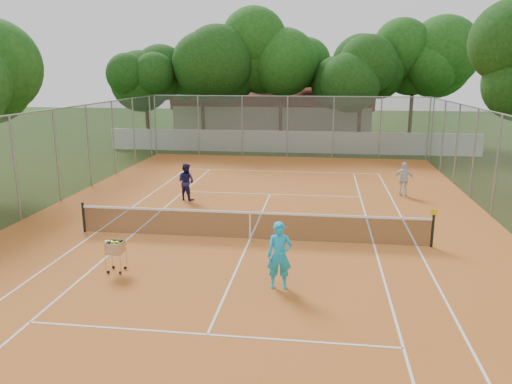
# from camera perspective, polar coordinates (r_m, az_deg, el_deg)

# --- Properties ---
(ground) EXTENTS (120.00, 120.00, 0.00)m
(ground) POSITION_cam_1_polar(r_m,az_deg,el_deg) (17.00, -0.67, -5.44)
(ground) COLOR #1A350E
(ground) RESTS_ON ground
(court_pad) EXTENTS (18.00, 34.00, 0.02)m
(court_pad) POSITION_cam_1_polar(r_m,az_deg,el_deg) (17.00, -0.67, -5.41)
(court_pad) COLOR #BA6324
(court_pad) RESTS_ON ground
(court_lines) EXTENTS (10.98, 23.78, 0.01)m
(court_lines) POSITION_cam_1_polar(r_m,az_deg,el_deg) (17.00, -0.67, -5.37)
(court_lines) COLOR white
(court_lines) RESTS_ON court_pad
(tennis_net) EXTENTS (11.88, 0.10, 0.98)m
(tennis_net) POSITION_cam_1_polar(r_m,az_deg,el_deg) (16.84, -0.68, -3.80)
(tennis_net) COLOR black
(tennis_net) RESTS_ON court_pad
(perimeter_fence) EXTENTS (18.00, 34.00, 4.00)m
(perimeter_fence) POSITION_cam_1_polar(r_m,az_deg,el_deg) (16.46, -0.69, 1.15)
(perimeter_fence) COLOR slate
(perimeter_fence) RESTS_ON ground
(boundary_wall) EXTENTS (26.00, 0.30, 1.50)m
(boundary_wall) POSITION_cam_1_polar(r_m,az_deg,el_deg) (35.31, 3.79, 5.75)
(boundary_wall) COLOR white
(boundary_wall) RESTS_ON ground
(clubhouse) EXTENTS (16.40, 9.00, 4.40)m
(clubhouse) POSITION_cam_1_polar(r_m,az_deg,el_deg) (45.24, 2.14, 9.33)
(clubhouse) COLOR beige
(clubhouse) RESTS_ON ground
(tropical_trees) EXTENTS (29.00, 19.00, 10.00)m
(tropical_trees) POSITION_cam_1_polar(r_m,az_deg,el_deg) (37.98, 4.21, 12.73)
(tropical_trees) COLOR black
(tropical_trees) RESTS_ON ground
(player_near) EXTENTS (0.69, 0.49, 1.79)m
(player_near) POSITION_cam_1_polar(r_m,az_deg,el_deg) (13.02, 2.70, -7.27)
(player_near) COLOR #1AACE1
(player_near) RESTS_ON court_pad
(player_far_left) EXTENTS (0.97, 0.88, 1.63)m
(player_far_left) POSITION_cam_1_polar(r_m,az_deg,el_deg) (22.14, -7.99, 1.18)
(player_far_left) COLOR #1C1A4E
(player_far_left) RESTS_ON court_pad
(player_far_right) EXTENTS (0.98, 0.60, 1.56)m
(player_far_right) POSITION_cam_1_polar(r_m,az_deg,el_deg) (23.62, 16.56, 1.42)
(player_far_right) COLOR silver
(player_far_right) RESTS_ON court_pad
(ball_hopper) EXTENTS (0.54, 0.54, 0.98)m
(ball_hopper) POSITION_cam_1_polar(r_m,az_deg,el_deg) (14.69, -15.72, -6.98)
(ball_hopper) COLOR #A9AAB0
(ball_hopper) RESTS_ON court_pad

